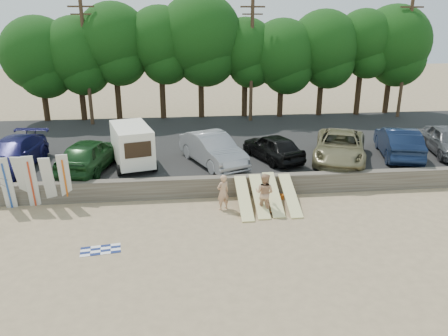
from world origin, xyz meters
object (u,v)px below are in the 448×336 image
Objects in this scene: car_1 at (89,154)px; beachgoer_b at (265,193)px; car_2 at (213,149)px; box_trailer at (132,144)px; car_4 at (340,147)px; cooler at (266,195)px; beachgoer_a at (223,192)px; car_5 at (398,142)px; car_6 at (448,141)px; car_3 at (273,147)px; car_0 at (12,154)px.

beachgoer_b is (8.45, -4.60, -0.64)m from car_1.
box_trailer is at bearing 157.02° from car_2.
car_1 is at bearing -158.05° from car_4.
cooler is (8.81, -3.14, -1.40)m from car_1.
car_2 is 2.82× the size of beachgoer_b.
beachgoer_a is at bearing -127.27° from car_4.
car_4 is at bearing 12.77° from cooler.
car_5 reaches higher than car_4.
car_1 reaches higher than cooler.
beachgoer_b is at bearing -125.19° from cooler.
car_5 reaches higher than beachgoer_a.
car_6 is 14.54m from beachgoer_a.
cooler is at bearing 52.47° from car_3.
car_1 is at bearing 159.66° from car_2.
beachgoer_a is at bearing -148.47° from car_6.
car_2 is at bearing -113.56° from beachgoer_a.
beachgoer_a is (0.10, -4.42, -0.71)m from car_2.
car_6 is at bearing 25.87° from car_4.
car_2 is 13.60× the size of cooler.
car_0 is 10.62m from car_2.
car_0 is at bearing -48.82° from beachgoer_a.
cooler is at bearing -78.81° from car_2.
car_0 is 14.04m from car_3.
car_2 is (6.51, 0.28, -0.01)m from car_1.
car_6 reaches higher than car_0.
car_6 is at bearing -3.14° from cooler.
cooler is (2.30, -3.41, -1.39)m from car_2.
box_trailer is 7.66m from cooler.
cooler is (-1.13, -3.81, -1.29)m from car_3.
car_5 is 2.85× the size of beachgoer_b.
box_trailer is 2.11× the size of beachgoer_b.
car_3 is 4.18m from cooler.
car_2 is at bearing -166.19° from car_6.
car_0 is 1.07× the size of car_2.
beachgoer_a is at bearing 34.33° from car_3.
beachgoer_b is (6.24, -4.90, -1.05)m from box_trailer.
beachgoer_b reaches higher than cooler.
car_1 is at bearing -17.20° from car_3.
box_trailer is 4.33m from car_2.
car_3 is at bearing -167.89° from car_6.
box_trailer reaches higher than car_4.
car_5 reaches higher than car_6.
car_2 is 0.88× the size of car_4.
car_0 reaches higher than beachgoer_a.
car_2 is 1.09× the size of car_6.
car_6 is (24.44, 0.02, 0.00)m from car_0.
car_1 is 13.25× the size of cooler.
car_3 is at bearing -72.08° from beachgoer_b.
car_3 is (3.42, 0.40, -0.10)m from car_2.
car_2 is (10.62, -0.34, 0.05)m from car_0.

